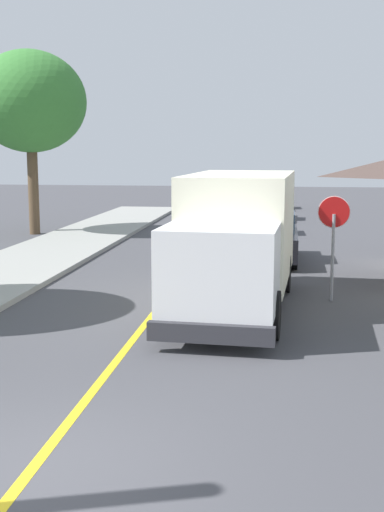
# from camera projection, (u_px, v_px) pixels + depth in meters

# --- Properties ---
(ground_plane) EXTENTS (120.00, 120.00, 0.00)m
(ground_plane) POSITION_uv_depth(u_px,v_px,m) (34.00, 467.00, 8.06)
(ground_plane) COLOR #424247
(centre_line_yellow) EXTENTS (0.16, 56.00, 0.01)m
(centre_line_yellow) POSITION_uv_depth(u_px,v_px,m) (170.00, 292.00, 17.84)
(centre_line_yellow) COLOR gold
(centre_line_yellow) RESTS_ON ground
(box_truck) EXTENTS (2.80, 7.30, 3.20)m
(box_truck) POSITION_uv_depth(u_px,v_px,m) (237.00, 235.00, 15.84)
(box_truck) COLOR #F2EDCC
(box_truck) RESTS_ON ground
(parked_car_near) EXTENTS (1.83, 4.41, 1.67)m
(parked_car_near) POSITION_uv_depth(u_px,v_px,m) (271.00, 238.00, 22.60)
(parked_car_near) COLOR black
(parked_car_near) RESTS_ON ground
(parked_car_mid) EXTENTS (1.96, 4.46, 1.67)m
(parked_car_mid) POSITION_uv_depth(u_px,v_px,m) (255.00, 217.00, 29.71)
(parked_car_mid) COLOR silver
(parked_car_mid) RESTS_ON ground
(parked_car_far) EXTENTS (1.95, 4.46, 1.67)m
(parked_car_far) POSITION_uv_depth(u_px,v_px,m) (264.00, 205.00, 35.77)
(parked_car_far) COLOR #B7B7BC
(parked_car_far) RESTS_ON ground
(parked_car_furthest) EXTENTS (1.91, 4.45, 1.67)m
(parked_car_furthest) POSITION_uv_depth(u_px,v_px,m) (266.00, 196.00, 42.33)
(parked_car_furthest) COLOR #4C564C
(parked_car_furthest) RESTS_ON ground
(stop_sign) EXTENTS (0.80, 0.10, 2.65)m
(stop_sign) POSITION_uv_depth(u_px,v_px,m) (334.00, 228.00, 16.55)
(stop_sign) COLOR gray
(stop_sign) RESTS_ON ground
(street_tree_down_block) EXTENTS (4.90, 4.90, 8.03)m
(street_tree_down_block) POSITION_uv_depth(u_px,v_px,m) (30.00, 102.00, 28.96)
(street_tree_down_block) COLOR brown
(street_tree_down_block) RESTS_ON ground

